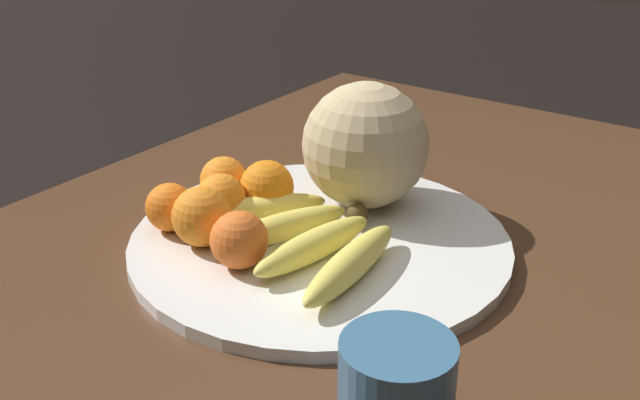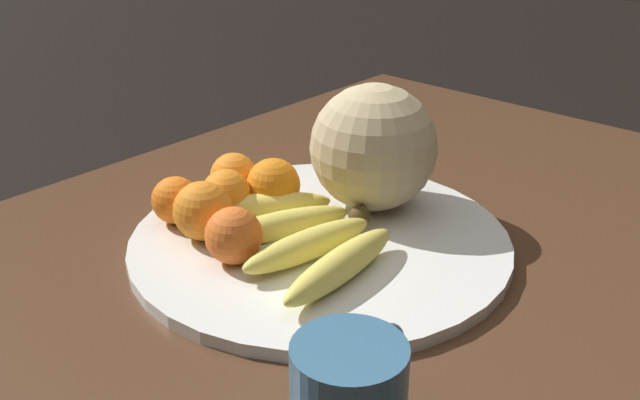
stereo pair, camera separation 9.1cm
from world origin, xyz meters
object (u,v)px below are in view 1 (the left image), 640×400
object	(u,v)px
melon	(365,145)
ceramic_mug	(397,394)
orange_top_small	(170,207)
fruit_bowl	(320,241)
kitchen_table	(335,325)
produce_tag	(282,235)
orange_back_left	(224,180)
orange_front_left	(267,187)
banana_bunch	(304,237)
orange_mid_center	(202,217)
orange_front_right	(221,199)
orange_back_right	(239,240)

from	to	relation	value
melon	ceramic_mug	distance (m)	0.44
orange_top_small	ceramic_mug	xyz separation A→B (m)	(0.15, 0.41, 0.01)
fruit_bowl	ceramic_mug	bearing A→B (deg)	45.89
kitchen_table	produce_tag	bearing A→B (deg)	-81.89
melon	orange_back_left	distance (m)	0.20
orange_front_left	ceramic_mug	size ratio (longest dim) A/B	0.53
banana_bunch	orange_mid_center	world-z (taller)	orange_mid_center
kitchen_table	orange_front_right	distance (m)	0.22
fruit_bowl	melon	world-z (taller)	melon
orange_front_right	orange_back_right	xyz separation A→B (m)	(0.07, 0.09, 0.00)
orange_front_left	orange_front_right	size ratio (longest dim) A/B	1.09
orange_mid_center	kitchen_table	bearing A→B (deg)	120.41
orange_back_left	orange_back_right	bearing A→B (deg)	47.80
banana_bunch	produce_tag	xyz separation A→B (m)	(-0.01, -0.05, -0.02)
orange_front_left	orange_mid_center	size ratio (longest dim) A/B	0.97
orange_back_right	orange_front_right	bearing A→B (deg)	-127.49
orange_top_small	orange_mid_center	bearing A→B (deg)	85.63
fruit_bowl	produce_tag	distance (m)	0.05
kitchen_table	orange_mid_center	size ratio (longest dim) A/B	19.09
orange_mid_center	produce_tag	xyz separation A→B (m)	(-0.07, 0.07, -0.04)
kitchen_table	fruit_bowl	xyz separation A→B (m)	(-0.02, -0.04, 0.10)
fruit_bowl	orange_top_small	bearing A→B (deg)	-60.52
orange_back_right	orange_top_small	xyz separation A→B (m)	(-0.02, -0.13, -0.00)
orange_front_left	orange_top_small	size ratio (longest dim) A/B	1.16
kitchen_table	orange_top_small	distance (m)	0.26
orange_top_small	produce_tag	distance (m)	0.15
orange_front_right	ceramic_mug	world-z (taller)	ceramic_mug
orange_mid_center	orange_back_left	distance (m)	0.12
melon	orange_top_small	world-z (taller)	melon
orange_mid_center	orange_top_small	size ratio (longest dim) A/B	1.20
ceramic_mug	melon	bearing A→B (deg)	-144.08
banana_bunch	orange_front_right	size ratio (longest dim) A/B	4.09
orange_front_right	produce_tag	size ratio (longest dim) A/B	0.71
melon	orange_mid_center	bearing A→B (deg)	-24.64
orange_top_small	produce_tag	world-z (taller)	orange_top_small
kitchen_table	orange_front_left	xyz separation A→B (m)	(-0.03, -0.13, 0.15)
orange_front_right	ceramic_mug	xyz separation A→B (m)	(0.20, 0.38, 0.00)
melon	orange_front_right	world-z (taller)	melon
banana_bunch	orange_front_right	world-z (taller)	orange_front_right
melon	orange_top_small	distance (m)	0.26
orange_mid_center	orange_back_left	bearing A→B (deg)	-150.21
orange_mid_center	produce_tag	world-z (taller)	orange_mid_center
kitchen_table	orange_front_left	bearing A→B (deg)	-103.68
orange_front_right	orange_front_left	bearing A→B (deg)	152.73
banana_bunch	kitchen_table	bearing A→B (deg)	147.31
banana_bunch	orange_back_left	xyz separation A→B (m)	(-0.05, -0.17, 0.01)
produce_tag	melon	bearing A→B (deg)	178.18
orange_back_left	kitchen_table	bearing A→B (deg)	83.59
ceramic_mug	kitchen_table	bearing A→B (deg)	-136.52
banana_bunch	orange_mid_center	size ratio (longest dim) A/B	3.63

